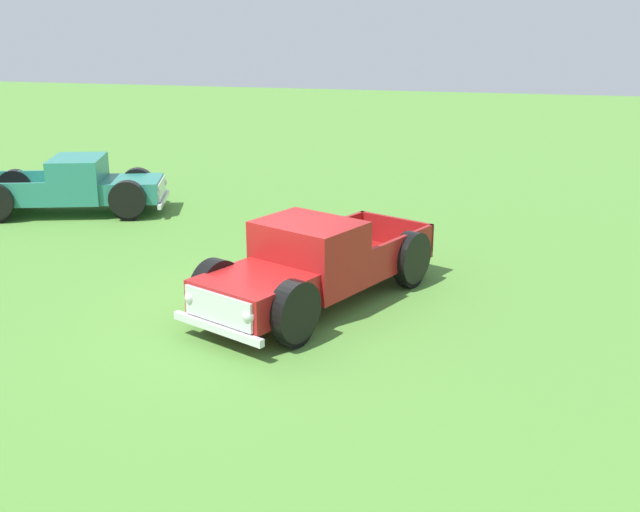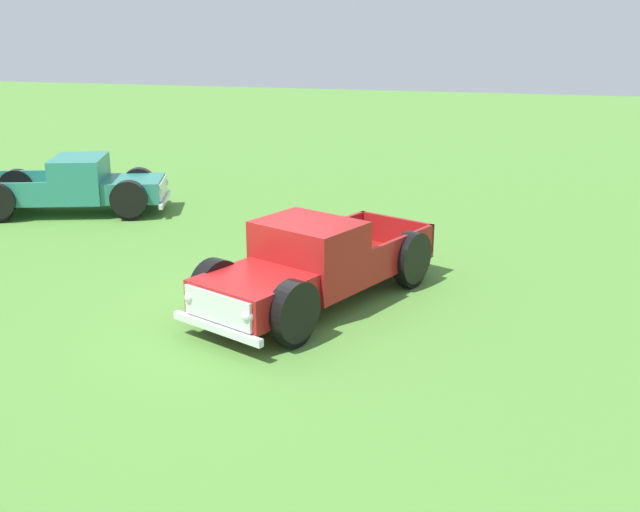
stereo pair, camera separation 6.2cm
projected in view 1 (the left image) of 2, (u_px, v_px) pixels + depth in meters
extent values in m
plane|color=#548C38|center=(263.00, 310.00, 13.89)|extent=(80.00, 80.00, 0.00)
cube|color=maroon|center=(253.00, 294.00, 12.70)|extent=(2.11, 2.12, 0.58)
cube|color=silver|center=(218.00, 308.00, 12.09)|extent=(0.66, 1.34, 0.49)
sphere|color=silver|center=(249.00, 316.00, 11.72)|extent=(0.21, 0.21, 0.21)
sphere|color=silver|center=(191.00, 297.00, 12.47)|extent=(0.21, 0.21, 0.21)
cube|color=maroon|center=(309.00, 254.00, 13.71)|extent=(1.98, 2.18, 1.22)
cube|color=#8C9EA8|center=(286.00, 249.00, 13.15)|extent=(0.67, 1.41, 0.53)
cube|color=maroon|center=(366.00, 259.00, 15.23)|extent=(2.75, 2.53, 0.11)
cube|color=maroon|center=(402.00, 251.00, 14.63)|extent=(2.05, 1.00, 0.58)
cube|color=maroon|center=(332.00, 236.00, 15.62)|extent=(2.05, 1.00, 0.58)
cube|color=maroon|center=(395.00, 231.00, 15.93)|extent=(0.81, 1.64, 0.58)
cylinder|color=black|center=(295.00, 323.00, 12.27)|extent=(0.83, 0.55, 0.80)
cylinder|color=#B7B7BC|center=(295.00, 323.00, 12.26)|extent=(0.40, 0.36, 0.32)
cylinder|color=black|center=(294.00, 311.00, 12.21)|extent=(1.05, 0.69, 1.01)
cylinder|color=black|center=(216.00, 299.00, 13.31)|extent=(0.83, 0.55, 0.80)
cylinder|color=#B7B7BC|center=(216.00, 298.00, 13.32)|extent=(0.40, 0.36, 0.32)
cylinder|color=black|center=(216.00, 288.00, 13.25)|extent=(1.05, 0.69, 1.01)
cylinder|color=black|center=(411.00, 267.00, 14.92)|extent=(0.83, 0.55, 0.80)
cylinder|color=#B7B7BC|center=(411.00, 267.00, 14.92)|extent=(0.40, 0.36, 0.32)
cylinder|color=black|center=(411.00, 257.00, 14.86)|extent=(1.05, 0.69, 1.01)
cylinder|color=black|center=(338.00, 251.00, 15.97)|extent=(0.83, 0.55, 0.80)
cylinder|color=#B7B7BC|center=(338.00, 250.00, 15.97)|extent=(0.40, 0.36, 0.32)
cylinder|color=black|center=(338.00, 241.00, 15.90)|extent=(1.05, 0.69, 1.01)
cube|color=silver|center=(217.00, 328.00, 12.16)|extent=(0.90, 1.80, 0.13)
cube|color=#2D8475|center=(133.00, 189.00, 20.38)|extent=(1.87, 1.86, 0.54)
cube|color=silver|center=(161.00, 188.00, 20.43)|extent=(1.31, 0.46, 0.46)
sphere|color=silver|center=(164.00, 183.00, 20.99)|extent=(0.20, 0.20, 0.20)
sphere|color=silver|center=(158.00, 192.00, 19.85)|extent=(0.20, 0.20, 0.20)
cube|color=#2D8475|center=(79.00, 179.00, 20.20)|extent=(1.96, 1.72, 1.14)
cube|color=#8C9EA8|center=(101.00, 169.00, 20.16)|extent=(1.37, 0.46, 0.50)
cube|color=#2D8475|center=(16.00, 199.00, 20.25)|extent=(2.20, 2.47, 0.10)
cube|color=#2D8475|center=(23.00, 181.00, 20.90)|extent=(0.70, 2.00, 0.54)
cube|color=#2D8475|center=(5.00, 194.00, 19.41)|extent=(0.70, 2.00, 0.54)
cylinder|color=black|center=(138.00, 192.00, 21.25)|extent=(0.43, 0.78, 0.75)
cylinder|color=#B7B7BC|center=(138.00, 192.00, 21.26)|extent=(0.32, 0.36, 0.30)
cylinder|color=black|center=(138.00, 185.00, 21.20)|extent=(0.55, 0.99, 0.95)
cylinder|color=black|center=(128.00, 206.00, 19.68)|extent=(0.43, 0.78, 0.75)
cylinder|color=#B7B7BC|center=(128.00, 206.00, 19.67)|extent=(0.32, 0.36, 0.30)
cylinder|color=black|center=(128.00, 199.00, 19.62)|extent=(0.55, 0.99, 0.95)
cylinder|color=black|center=(16.00, 194.00, 21.04)|extent=(0.43, 0.78, 0.75)
cylinder|color=#B7B7BC|center=(16.00, 194.00, 21.05)|extent=(0.32, 0.36, 0.30)
cylinder|color=black|center=(16.00, 187.00, 20.98)|extent=(0.55, 0.99, 0.95)
cube|color=silver|center=(164.00, 200.00, 20.53)|extent=(1.75, 0.63, 0.12)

